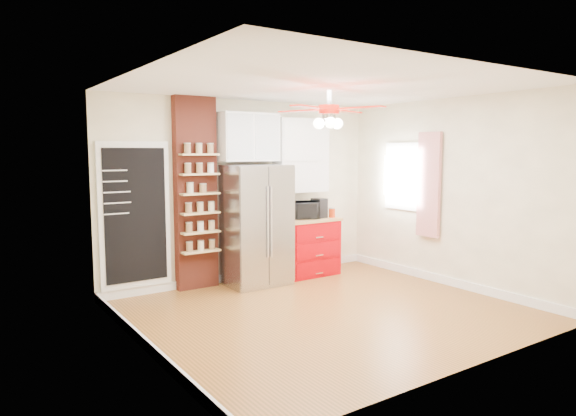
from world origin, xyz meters
TOP-DOWN VIEW (x-y plane):
  - floor at (0.00, 0.00)m, footprint 4.50×4.50m
  - ceiling at (0.00, 0.00)m, footprint 4.50×4.50m
  - wall_back at (0.00, 2.00)m, footprint 4.50×0.02m
  - wall_front at (0.00, -2.00)m, footprint 4.50×0.02m
  - wall_left at (-2.25, 0.00)m, footprint 0.02×4.00m
  - wall_right at (2.25, 0.00)m, footprint 0.02×4.00m
  - chalkboard at (-1.70, 1.96)m, footprint 0.95×0.05m
  - brick_pillar at (-0.85, 1.92)m, footprint 0.60×0.16m
  - fridge at (-0.05, 1.63)m, footprint 0.90×0.70m
  - upper_glass_cabinet at (-0.05, 1.82)m, footprint 0.90×0.35m
  - red_cabinet at (0.92, 1.68)m, footprint 0.94×0.64m
  - upper_shelf_unit at (0.92, 1.85)m, footprint 0.90×0.30m
  - window at (2.23, 0.90)m, footprint 0.04×0.75m
  - curtain at (2.18, 0.35)m, footprint 0.06×0.40m
  - ceiling_fan at (0.00, 0.00)m, footprint 1.40×1.40m
  - toaster_oven at (0.81, 1.68)m, footprint 0.57×0.49m
  - coffee_maker at (1.11, 1.61)m, footprint 0.19×0.23m
  - canister_left at (1.29, 1.52)m, footprint 0.11×0.11m
  - canister_right at (1.29, 1.73)m, footprint 0.12×0.12m
  - pantry_jar_oats at (-0.99, 1.80)m, footprint 0.12×0.12m
  - pantry_jar_beans at (-0.80, 1.77)m, footprint 0.11×0.11m

SIDE VIEW (x-z plane):
  - floor at x=0.00m, z-range 0.00..0.00m
  - red_cabinet at x=0.92m, z-range 0.00..0.90m
  - fridge at x=-0.05m, z-range 0.00..1.75m
  - canister_left at x=1.29m, z-range 0.90..1.04m
  - canister_right at x=1.29m, z-range 0.90..1.04m
  - toaster_oven at x=0.81m, z-range 0.90..1.17m
  - coffee_maker at x=1.11m, z-range 0.90..1.20m
  - chalkboard at x=-1.70m, z-range 0.12..2.08m
  - wall_back at x=0.00m, z-range 0.00..2.70m
  - wall_front at x=0.00m, z-range 0.00..2.70m
  - wall_left at x=-2.25m, z-range 0.00..2.70m
  - wall_right at x=2.25m, z-range 0.00..2.70m
  - brick_pillar at x=-0.85m, z-range 0.00..2.70m
  - pantry_jar_beans at x=-0.80m, z-range 1.37..1.49m
  - pantry_jar_oats at x=-0.99m, z-range 1.37..1.51m
  - curtain at x=2.18m, z-range 0.67..2.23m
  - window at x=2.23m, z-range 1.02..2.08m
  - upper_shelf_unit at x=0.92m, z-range 1.30..2.45m
  - upper_glass_cabinet at x=-0.05m, z-range 1.80..2.50m
  - ceiling_fan at x=0.00m, z-range 2.20..2.65m
  - ceiling at x=0.00m, z-range 2.70..2.70m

